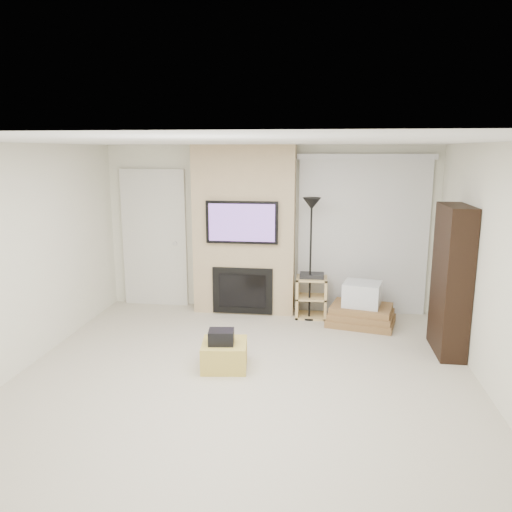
# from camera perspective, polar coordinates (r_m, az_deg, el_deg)

# --- Properties ---
(floor) EXTENTS (5.00, 5.50, 0.00)m
(floor) POSITION_cam_1_polar(r_m,az_deg,el_deg) (5.37, -1.70, -14.82)
(floor) COLOR beige
(floor) RESTS_ON ground
(ceiling) EXTENTS (5.00, 5.50, 0.00)m
(ceiling) POSITION_cam_1_polar(r_m,az_deg,el_deg) (4.79, -1.89, 12.94)
(ceiling) COLOR white
(ceiling) RESTS_ON wall_back
(wall_back) EXTENTS (5.00, 0.00, 2.50)m
(wall_back) POSITION_cam_1_polar(r_m,az_deg,el_deg) (7.61, 1.50, 3.15)
(wall_back) COLOR white
(wall_back) RESTS_ON ground
(wall_front) EXTENTS (5.00, 0.00, 2.50)m
(wall_front) POSITION_cam_1_polar(r_m,az_deg,el_deg) (2.42, -12.65, -17.23)
(wall_front) COLOR white
(wall_front) RESTS_ON ground
(wall_left) EXTENTS (0.00, 5.50, 2.50)m
(wall_left) POSITION_cam_1_polar(r_m,az_deg,el_deg) (5.86, -26.68, -0.81)
(wall_left) COLOR white
(wall_left) RESTS_ON ground
(wall_right) EXTENTS (0.00, 5.50, 2.50)m
(wall_right) POSITION_cam_1_polar(r_m,az_deg,el_deg) (5.17, 26.76, -2.40)
(wall_right) COLOR white
(wall_right) RESTS_ON ground
(hvac_vent) EXTENTS (0.35, 0.18, 0.01)m
(hvac_vent) POSITION_cam_1_polar(r_m,az_deg,el_deg) (5.54, 3.67, 12.77)
(hvac_vent) COLOR silver
(hvac_vent) RESTS_ON ceiling
(ottoman) EXTENTS (0.56, 0.56, 0.30)m
(ottoman) POSITION_cam_1_polar(r_m,az_deg,el_deg) (5.77, -3.63, -11.21)
(ottoman) COLOR gold
(ottoman) RESTS_ON floor
(black_bag) EXTENTS (0.30, 0.25, 0.16)m
(black_bag) POSITION_cam_1_polar(r_m,az_deg,el_deg) (5.65, -3.99, -9.22)
(black_bag) COLOR black
(black_bag) RESTS_ON ottoman
(fireplace_wall) EXTENTS (1.50, 0.47, 2.50)m
(fireplace_wall) POSITION_cam_1_polar(r_m,az_deg,el_deg) (7.45, -1.35, 2.85)
(fireplace_wall) COLOR tan
(fireplace_wall) RESTS_ON floor
(entry_door) EXTENTS (1.02, 0.11, 2.14)m
(entry_door) POSITION_cam_1_polar(r_m,az_deg,el_deg) (7.99, -11.49, 1.92)
(entry_door) COLOR silver
(entry_door) RESTS_ON floor
(vertical_blinds) EXTENTS (1.98, 0.10, 2.37)m
(vertical_blinds) POSITION_cam_1_polar(r_m,az_deg,el_deg) (7.54, 12.12, 2.98)
(vertical_blinds) COLOR silver
(vertical_blinds) RESTS_ON floor
(floor_lamp) EXTENTS (0.26, 0.26, 1.77)m
(floor_lamp) POSITION_cam_1_polar(r_m,az_deg,el_deg) (7.10, 6.33, 3.63)
(floor_lamp) COLOR black
(floor_lamp) RESTS_ON floor
(av_stand) EXTENTS (0.45, 0.38, 0.66)m
(av_stand) POSITION_cam_1_polar(r_m,az_deg,el_deg) (7.40, 6.35, -4.36)
(av_stand) COLOR #E0BC78
(av_stand) RESTS_ON floor
(box_stack) EXTENTS (1.04, 0.87, 0.61)m
(box_stack) POSITION_cam_1_polar(r_m,az_deg,el_deg) (7.23, 11.95, -5.88)
(box_stack) COLOR olive
(box_stack) RESTS_ON floor
(bookshelf) EXTENTS (0.30, 0.80, 1.80)m
(bookshelf) POSITION_cam_1_polar(r_m,az_deg,el_deg) (6.39, 21.41, -2.61)
(bookshelf) COLOR black
(bookshelf) RESTS_ON floor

